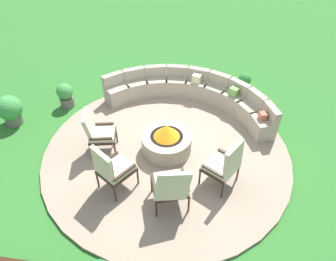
# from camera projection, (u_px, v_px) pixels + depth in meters

# --- Properties ---
(ground_plane) EXTENTS (24.00, 24.00, 0.00)m
(ground_plane) POSITION_uv_depth(u_px,v_px,m) (167.00, 152.00, 6.78)
(ground_plane) COLOR #2D6B28
(patio_circle) EXTENTS (5.26, 5.26, 0.06)m
(patio_circle) POSITION_uv_depth(u_px,v_px,m) (167.00, 151.00, 6.76)
(patio_circle) COLOR gray
(patio_circle) RESTS_ON ground_plane
(fire_pit) EXTENTS (1.05, 1.05, 0.69)m
(fire_pit) POSITION_uv_depth(u_px,v_px,m) (167.00, 141.00, 6.56)
(fire_pit) COLOR #9E937F
(fire_pit) RESTS_ON patio_circle
(curved_stone_bench) EXTENTS (4.22, 1.95, 0.75)m
(curved_stone_bench) POSITION_uv_depth(u_px,v_px,m) (193.00, 94.00, 7.82)
(curved_stone_bench) COLOR #9E937F
(curved_stone_bench) RESTS_ON patio_circle
(lounge_chair_front_left) EXTENTS (0.67, 0.62, 1.02)m
(lounge_chair_front_left) POSITION_uv_depth(u_px,v_px,m) (98.00, 131.00, 6.38)
(lounge_chair_front_left) COLOR #2D2319
(lounge_chair_front_left) RESTS_ON patio_circle
(lounge_chair_front_right) EXTENTS (0.78, 0.82, 1.12)m
(lounge_chair_front_right) POSITION_uv_depth(u_px,v_px,m) (112.00, 168.00, 5.59)
(lounge_chair_front_right) COLOR #2D2319
(lounge_chair_front_right) RESTS_ON patio_circle
(lounge_chair_back_left) EXTENTS (0.78, 0.78, 1.06)m
(lounge_chair_back_left) POSITION_uv_depth(u_px,v_px,m) (171.00, 186.00, 5.31)
(lounge_chair_back_left) COLOR #2D2319
(lounge_chair_back_left) RESTS_ON patio_circle
(lounge_chair_back_right) EXTENTS (0.77, 0.79, 1.07)m
(lounge_chair_back_right) POSITION_uv_depth(u_px,v_px,m) (225.00, 164.00, 5.67)
(lounge_chair_back_right) COLOR #2D2319
(lounge_chair_back_right) RESTS_ON patio_circle
(potted_plant_0) EXTENTS (0.58, 0.58, 0.75)m
(potted_plant_0) POSITION_uv_depth(u_px,v_px,m) (10.00, 110.00, 7.27)
(potted_plant_0) COLOR #605B56
(potted_plant_0) RESTS_ON ground_plane
(potted_plant_1) EXTENTS (0.41, 0.41, 0.65)m
(potted_plant_1) POSITION_uv_depth(u_px,v_px,m) (65.00, 95.00, 7.83)
(potted_plant_1) COLOR #605B56
(potted_plant_1) RESTS_ON ground_plane
(potted_plant_3) EXTENTS (0.34, 0.34, 0.58)m
(potted_plant_3) POSITION_uv_depth(u_px,v_px,m) (244.00, 82.00, 8.33)
(potted_plant_3) COLOR #A89E8E
(potted_plant_3) RESTS_ON ground_plane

